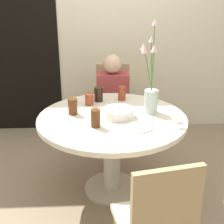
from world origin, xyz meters
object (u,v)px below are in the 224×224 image
at_px(drink_glass_0, 122,93).
at_px(drink_glass_4, 96,118).
at_px(chair_near_front, 113,100).
at_px(side_plate, 140,127).
at_px(drink_glass_1, 73,106).
at_px(chair_left_flank, 157,220).
at_px(person_woman, 113,105).
at_px(drink_glass_3, 89,99).
at_px(flower_vase, 151,89).
at_px(birthday_cake, 119,113).
at_px(drink_glass_2, 99,94).

distance_m(drink_glass_0, drink_glass_4, 0.64).
height_order(chair_near_front, side_plate, chair_near_front).
bearing_deg(drink_glass_1, chair_left_flank, -63.72).
distance_m(drink_glass_0, drink_glass_1, 0.55).
xyz_separation_m(drink_glass_0, person_woman, (-0.06, 0.46, -0.29)).
height_order(side_plate, drink_glass_1, drink_glass_1).
height_order(drink_glass_3, person_woman, person_woman).
bearing_deg(flower_vase, birthday_cake, -161.58).
bearing_deg(birthday_cake, chair_near_front, 89.87).
relative_size(chair_near_front, drink_glass_3, 8.67).
xyz_separation_m(flower_vase, person_woman, (-0.28, 0.78, -0.43)).
bearing_deg(flower_vase, chair_left_flank, -96.49).
bearing_deg(drink_glass_3, drink_glass_0, 20.03).
bearing_deg(drink_glass_4, birthday_cake, 43.90).
height_order(chair_left_flank, birthday_cake, chair_left_flank).
bearing_deg(birthday_cake, drink_glass_1, 167.82).
bearing_deg(chair_left_flank, side_plate, -101.20).
height_order(chair_near_front, drink_glass_3, chair_near_front).
relative_size(birthday_cake, flower_vase, 0.32).
height_order(chair_near_front, person_woman, person_woman).
xyz_separation_m(side_plate, drink_glass_2, (-0.31, 0.61, 0.06)).
xyz_separation_m(flower_vase, drink_glass_0, (-0.21, 0.32, -0.14)).
distance_m(birthday_cake, drink_glass_2, 0.42).
bearing_deg(birthday_cake, side_plate, -57.05).
xyz_separation_m(chair_left_flank, side_plate, (-0.00, 0.77, 0.22)).
height_order(birthday_cake, side_plate, birthday_cake).
relative_size(drink_glass_1, person_woman, 0.13).
bearing_deg(chair_near_front, side_plate, -80.28).
bearing_deg(drink_glass_0, drink_glass_3, -159.97).
height_order(birthday_cake, drink_glass_1, drink_glass_1).
bearing_deg(side_plate, chair_left_flank, -89.65).
bearing_deg(side_plate, flower_vase, 67.78).
distance_m(drink_glass_2, drink_glass_3, 0.12).
distance_m(chair_near_front, birthday_cake, 1.06).
xyz_separation_m(chair_left_flank, drink_glass_1, (-0.53, 1.07, 0.28)).
height_order(flower_vase, drink_glass_3, flower_vase).
bearing_deg(chair_left_flank, drink_glass_3, -84.50).
bearing_deg(person_woman, drink_glass_3, -112.87).
height_order(drink_glass_1, drink_glass_3, drink_glass_1).
distance_m(flower_vase, drink_glass_3, 0.58).
relative_size(flower_vase, person_woman, 0.72).
xyz_separation_m(drink_glass_2, drink_glass_3, (-0.08, -0.09, -0.02)).
bearing_deg(drink_glass_1, drink_glass_2, 54.79).
height_order(chair_left_flank, drink_glass_3, chair_left_flank).
distance_m(birthday_cake, drink_glass_1, 0.39).
xyz_separation_m(chair_left_flank, person_woman, (-0.15, 1.85, -0.01)).
relative_size(chair_left_flank, drink_glass_2, 6.72).
relative_size(side_plate, person_woman, 0.19).
height_order(side_plate, drink_glass_3, drink_glass_3).
xyz_separation_m(chair_near_front, drink_glass_2, (-0.16, -0.64, 0.28)).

